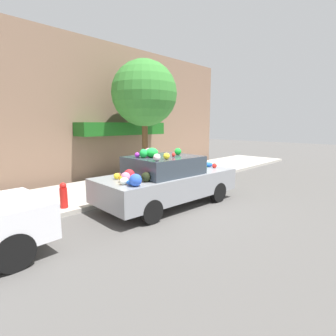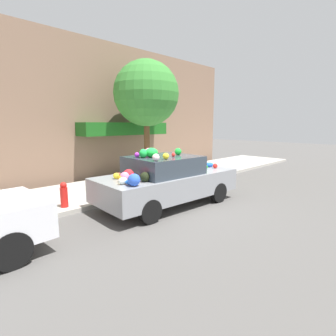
% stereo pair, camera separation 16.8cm
% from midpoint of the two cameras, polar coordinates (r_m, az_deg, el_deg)
% --- Properties ---
extents(ground_plane, '(60.00, 60.00, 0.00)m').
position_cam_midpoint_polar(ground_plane, '(7.97, 0.27, -7.83)').
color(ground_plane, '#565451').
extents(sidewalk_curb, '(24.00, 3.20, 0.13)m').
position_cam_midpoint_polar(sidewalk_curb, '(9.98, -10.80, -4.05)').
color(sidewalk_curb, '#B2ADA3').
rests_on(sidewalk_curb, ground).
extents(building_facade, '(18.00, 1.20, 5.88)m').
position_cam_midpoint_polar(building_facade, '(11.67, -17.04, 11.64)').
color(building_facade, '#846651').
rests_on(building_facade, ground).
extents(street_tree, '(2.68, 2.68, 4.83)m').
position_cam_midpoint_polar(street_tree, '(11.18, -4.31, 15.80)').
color(street_tree, brown).
rests_on(street_tree, sidewalk_curb).
extents(fire_hydrant, '(0.20, 0.20, 0.70)m').
position_cam_midpoint_polar(fire_hydrant, '(7.69, -21.13, -5.46)').
color(fire_hydrant, red).
rests_on(fire_hydrant, sidewalk_curb).
extents(art_car, '(4.38, 2.07, 1.73)m').
position_cam_midpoint_polar(art_car, '(7.70, 0.40, -2.53)').
color(art_car, gray).
rests_on(art_car, ground).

